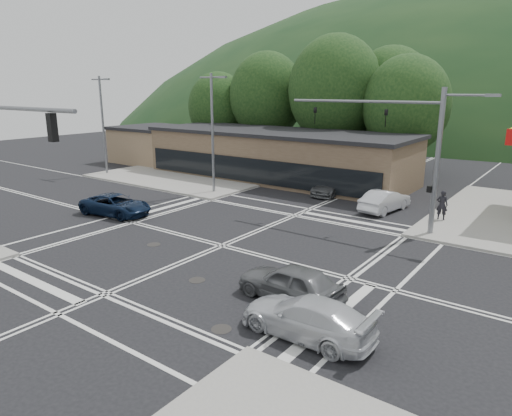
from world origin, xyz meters
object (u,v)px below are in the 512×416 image
Objects in this scene: car_blue_west at (116,205)px; car_silver_east at (307,317)px; car_grey_center at (291,282)px; car_queue_b at (368,182)px; car_northbound at (332,186)px; pedestrian at (442,205)px; car_queue_a at (385,201)px.

car_blue_west is 1.04× the size of car_silver_east.
car_grey_center is 0.95× the size of car_queue_b.
car_northbound is at bearing -154.87° from car_silver_east.
car_queue_b is 1.02× the size of car_northbound.
car_northbound is (-1.84, -2.50, -0.12)m from car_queue_b.
car_grey_center is at bearing 75.06° from pedestrian.
car_queue_b reaches higher than car_grey_center.
car_queue_a is at bearing -13.47° from pedestrian.
pedestrian is at bearing 142.26° from car_queue_b.
car_blue_west is 1.12× the size of car_grey_center.
car_silver_east is at bearing 82.18° from pedestrian.
car_northbound is at bearing -155.17° from car_grey_center.
car_grey_center is 18.65m from car_northbound.
car_blue_west is at bearing -100.84° from car_grey_center.
pedestrian is at bearing -177.05° from car_queue_a.
pedestrian is at bearing -16.04° from car_northbound.
car_queue_b is at bearing -162.61° from car_grey_center.
pedestrian reaches higher than car_queue_b.
car_grey_center is at bearing -66.50° from car_northbound.
car_silver_east is 22.78m from car_queue_b.
car_grey_center is 15.00m from car_queue_a.
car_blue_west is 19.11m from car_queue_b.
car_grey_center reaches higher than car_northbound.
car_queue_a is at bearing -166.97° from car_silver_east.
car_silver_east is 17.20m from car_queue_a.
car_blue_west is at bearing 23.75° from pedestrian.
car_blue_west is 20.43m from pedestrian.
car_blue_west is 2.65× the size of pedestrian.
car_silver_east is 16.43m from pedestrian.
car_grey_center reaches higher than car_silver_east.
pedestrian is (1.73, 14.52, 0.33)m from car_grey_center.
car_queue_a is at bearing -169.83° from car_grey_center.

